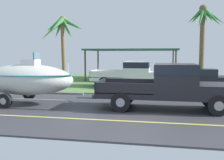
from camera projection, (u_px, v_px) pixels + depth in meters
ground at (149, 86)px, 18.98m from camera, size 36.00×22.00×0.11m
pickup_truck_towing at (174, 85)px, 10.90m from camera, size 5.93×2.01×1.93m
boat_on_trailer at (26, 79)px, 12.13m from camera, size 5.90×2.39×2.42m
parked_pickup_background at (137, 73)px, 17.94m from camera, size 5.79×2.08×1.83m
parked_sedan_near at (199, 79)px, 17.29m from camera, size 4.32×1.93×1.38m
carport_awning at (132, 50)px, 23.19m from camera, size 7.91×5.07×2.78m
palm_tree_near_left at (204, 24)px, 20.83m from camera, size 3.11×2.84×6.29m
palm_tree_near_right at (62, 30)px, 19.15m from camera, size 3.13×3.17×5.14m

